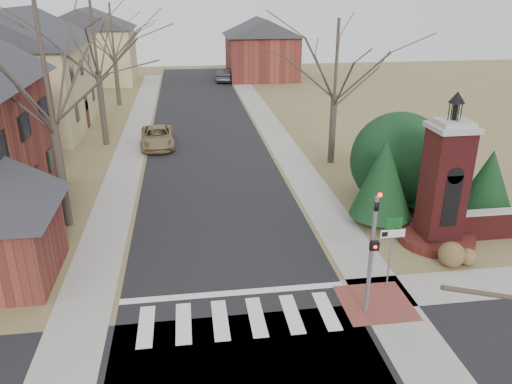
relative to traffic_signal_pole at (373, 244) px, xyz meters
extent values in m
plane|color=olive|center=(-4.30, -0.57, -2.59)|extent=(120.00, 120.00, 0.00)
cube|color=black|center=(-4.30, 21.43, -2.58)|extent=(8.00, 70.00, 0.01)
cube|color=silver|center=(-4.30, 0.23, -2.58)|extent=(8.00, 2.20, 0.02)
cube|color=silver|center=(-4.30, 1.73, -2.58)|extent=(8.00, 0.35, 0.02)
cube|color=gray|center=(0.90, 21.43, -2.58)|extent=(2.00, 60.00, 0.02)
cube|color=gray|center=(-9.50, 21.43, -2.58)|extent=(2.00, 60.00, 0.02)
cube|color=brown|center=(0.50, 0.43, -2.57)|extent=(2.40, 2.40, 0.02)
cylinder|color=slate|center=(0.00, 0.03, -0.49)|extent=(0.14, 0.14, 4.20)
imported|color=black|center=(0.00, 0.03, 1.46)|extent=(0.15, 0.18, 0.90)
sphere|color=#FF0C05|center=(0.00, -0.19, 1.76)|extent=(0.14, 0.14, 0.14)
cube|color=black|center=(0.00, -0.15, 0.01)|extent=(0.28, 0.16, 0.30)
sphere|color=#FF0C05|center=(0.00, -0.24, 0.01)|extent=(0.11, 0.11, 0.11)
cylinder|color=slate|center=(1.30, 1.43, -1.29)|extent=(0.06, 0.06, 2.60)
cube|color=silver|center=(1.30, 1.41, -0.44)|extent=(0.90, 0.03, 0.30)
cube|color=black|center=(1.00, 1.39, -0.44)|extent=(0.22, 0.02, 0.18)
cube|color=#0F4A1B|center=(1.30, 1.41, -0.04)|extent=(0.60, 0.03, 0.40)
cylinder|color=#57191A|center=(4.70, 4.43, -2.41)|extent=(3.20, 3.20, 0.36)
cube|color=#57191A|center=(4.70, 4.43, -0.09)|extent=(1.50, 1.50, 5.00)
cube|color=black|center=(4.70, 3.71, -0.39)|extent=(0.70, 0.10, 2.20)
cube|color=gray|center=(4.70, 4.43, 2.46)|extent=(1.70, 1.70, 0.20)
cube|color=gray|center=(4.70, 4.43, 2.66)|extent=(1.30, 1.30, 0.20)
cylinder|color=black|center=(4.70, 4.43, 3.06)|extent=(0.20, 0.20, 0.60)
cone|color=black|center=(4.70, 4.43, 3.66)|extent=(0.64, 0.64, 0.45)
cube|color=tan|center=(-17.80, 26.43, 0.61)|extent=(9.00, 12.00, 6.40)
cube|color=tan|center=(-16.30, 47.43, 0.41)|extent=(10.00, 8.00, 6.00)
cube|color=tan|center=(-19.10, 45.83, 4.40)|extent=(0.75, 0.75, 3.08)
cube|color=brown|center=(3.70, 47.43, -0.09)|extent=(8.00, 8.00, 5.00)
cube|color=brown|center=(1.46, 45.83, 3.31)|extent=(0.75, 0.75, 2.80)
cylinder|color=#473D33|center=(2.90, 6.43, -2.34)|extent=(0.20, 0.20, 0.50)
cone|color=black|center=(2.90, 6.43, -0.29)|extent=(2.80, 2.80, 3.60)
cylinder|color=#473D33|center=(6.20, 7.63, -2.34)|extent=(0.20, 0.20, 0.50)
cone|color=black|center=(6.20, 7.63, 0.01)|extent=(3.40, 3.40, 4.20)
cylinder|color=#473D33|center=(8.20, 6.63, -2.34)|extent=(0.20, 0.20, 0.50)
cone|color=black|center=(8.20, 6.63, -0.69)|extent=(2.40, 2.40, 2.80)
sphere|color=black|center=(4.70, 8.93, -0.19)|extent=(4.80, 4.80, 4.80)
cylinder|color=#473D33|center=(-11.30, 8.43, -0.17)|extent=(0.40, 0.40, 4.83)
cylinder|color=#473D33|center=(-11.30, 21.43, -0.07)|extent=(0.40, 0.40, 5.04)
cylinder|color=#473D33|center=(-11.80, 34.43, -0.38)|extent=(0.40, 0.40, 4.41)
cylinder|color=#473D33|center=(3.20, 15.43, -0.49)|extent=(0.40, 0.40, 4.20)
imported|color=#8F784E|center=(-7.70, 20.41, -1.92)|extent=(2.43, 4.90, 1.34)
imported|color=#33343A|center=(-0.90, 45.96, -1.81)|extent=(2.40, 4.94, 1.56)
sphere|color=brown|center=(4.30, 2.43, -2.08)|extent=(1.02, 1.02, 1.02)
sphere|color=brown|center=(5.00, 2.43, -2.24)|extent=(0.69, 0.69, 0.69)
camera|label=1|loc=(-5.66, -13.38, 7.50)|focal=35.00mm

